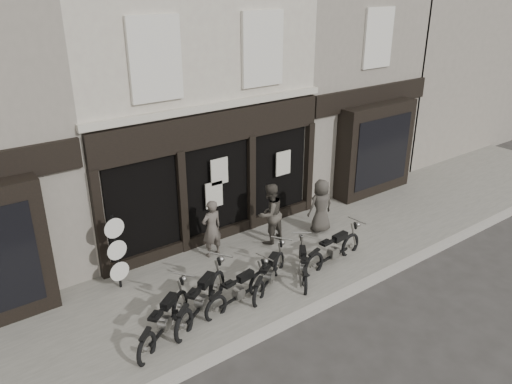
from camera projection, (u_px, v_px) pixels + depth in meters
ground_plane at (282, 286)px, 12.60m from camera, size 90.00×90.00×0.00m
pavement at (261, 269)px, 13.24m from camera, size 30.00×4.20×0.12m
kerb at (316, 308)px, 11.65m from camera, size 30.00×0.25×0.13m
central_building at (162, 87)px, 15.39m from camera, size 7.30×6.22×8.34m
neighbour_right at (314, 69)px, 18.87m from camera, size 5.60×6.73×8.34m
filler_right at (440, 50)px, 23.42m from camera, size 11.00×6.00×8.20m
motorcycle_0 at (165, 322)px, 10.58m from camera, size 1.92×1.52×1.06m
motorcycle_1 at (202, 301)px, 11.24m from camera, size 2.11×1.51×1.13m
motorcycle_2 at (239, 292)px, 11.65m from camera, size 2.05×0.67×0.99m
motorcycle_3 at (269, 275)px, 12.31m from camera, size 1.88×1.33×1.01m
motorcycle_4 at (303, 266)px, 12.76m from camera, size 1.37×1.64×0.92m
motorcycle_5 at (333, 252)px, 13.32m from camera, size 2.24×0.61×1.07m
man_left at (212, 228)px, 13.47m from camera, size 0.61×0.41×1.64m
man_centre at (270, 214)px, 14.15m from camera, size 0.97×0.81×1.79m
man_right at (321, 206)px, 14.82m from camera, size 0.87×0.63×1.64m
advert_sign_post at (117, 256)px, 11.98m from camera, size 0.51×0.33×2.08m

